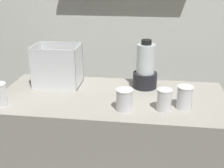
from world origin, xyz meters
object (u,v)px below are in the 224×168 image
at_px(juice_cup_pomegranate_left, 124,101).
at_px(juice_cup_mango_middle, 164,101).
at_px(juice_cup_mango_right, 184,99).
at_px(carrot_display_bin, 58,73).
at_px(blender_pitcher, 145,69).

xyz_separation_m(juice_cup_pomegranate_left, juice_cup_mango_middle, (0.22, 0.02, -0.00)).
distance_m(juice_cup_mango_middle, juice_cup_mango_right, 0.12).
bearing_deg(carrot_display_bin, blender_pitcher, 2.88).
relative_size(blender_pitcher, juice_cup_mango_middle, 2.58).
relative_size(carrot_display_bin, blender_pitcher, 0.93).
bearing_deg(juice_cup_mango_right, carrot_display_bin, 162.40).
height_order(carrot_display_bin, blender_pitcher, blender_pitcher).
bearing_deg(blender_pitcher, juice_cup_mango_middle, -70.88).
xyz_separation_m(carrot_display_bin, juice_cup_pomegranate_left, (0.48, -0.32, -0.03)).
xyz_separation_m(blender_pitcher, juice_cup_mango_right, (0.23, -0.28, -0.07)).
bearing_deg(carrot_display_bin, juice_cup_pomegranate_left, -34.18).
bearing_deg(carrot_display_bin, juice_cup_mango_middle, -23.40).
height_order(carrot_display_bin, juice_cup_mango_middle, carrot_display_bin).
bearing_deg(juice_cup_pomegranate_left, juice_cup_mango_middle, 6.36).
height_order(blender_pitcher, juice_cup_pomegranate_left, blender_pitcher).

